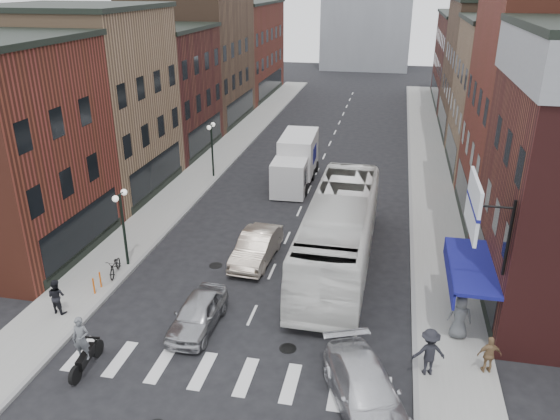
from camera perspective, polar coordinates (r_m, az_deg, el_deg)
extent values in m
plane|color=black|center=(23.82, -3.55, -12.22)|extent=(160.00, 160.00, 0.00)
cube|color=gray|center=(45.13, -6.69, 5.23)|extent=(3.00, 74.00, 0.15)
cube|color=gray|center=(43.05, 15.39, 3.66)|extent=(3.00, 74.00, 0.15)
cube|color=gray|center=(44.72, -4.85, 5.03)|extent=(0.20, 74.00, 0.16)
cube|color=gray|center=(42.99, 13.39, 3.73)|extent=(0.20, 74.00, 0.16)
cube|color=silver|center=(21.54, -5.72, -16.69)|extent=(12.00, 2.20, 0.01)
cube|color=black|center=(30.39, -19.87, -1.97)|extent=(0.08, 7.20, 2.20)
cube|color=#856649|center=(39.32, -20.01, 10.30)|extent=(10.00, 10.00, 12.00)
cube|color=black|center=(38.14, -12.70, 3.88)|extent=(0.08, 8.00, 2.20)
cube|color=black|center=(38.59, -21.31, 19.21)|extent=(10.30, 10.20, 0.30)
cube|color=#3F1716|center=(48.13, -13.74, 11.91)|extent=(10.00, 10.00, 10.00)
cube|color=black|center=(47.00, -7.79, 7.83)|extent=(0.08, 8.00, 2.20)
cube|color=black|center=(47.47, -14.34, 18.00)|extent=(10.30, 10.20, 0.30)
cube|color=#4D3626|center=(57.91, -9.20, 15.54)|extent=(10.00, 12.00, 13.00)
cube|color=black|center=(57.18, -4.13, 10.69)|extent=(0.08, 9.60, 2.20)
cube|color=maroon|center=(71.20, -5.07, 16.26)|extent=(10.00, 16.00, 11.00)
cube|color=black|center=(70.50, -0.97, 13.08)|extent=(0.08, 12.80, 2.20)
cube|color=black|center=(70.77, -5.24, 20.81)|extent=(10.30, 16.20, 0.30)
cube|color=black|center=(26.59, 20.56, -5.73)|extent=(0.08, 7.20, 2.20)
cube|color=black|center=(35.19, 18.64, 1.59)|extent=(0.08, 8.00, 2.20)
cube|color=#856649|center=(44.54, 24.50, 10.33)|extent=(10.00, 10.00, 11.00)
cube|color=black|center=(44.64, 17.44, 6.16)|extent=(0.08, 8.00, 2.20)
cube|color=black|center=(43.85, 25.76, 17.50)|extent=(10.30, 10.20, 0.30)
cube|color=#4D3626|center=(55.11, 22.40, 13.27)|extent=(10.00, 12.00, 12.00)
cube|color=black|center=(55.26, 16.59, 9.37)|extent=(0.08, 9.60, 2.20)
cube|color=#3F1716|center=(68.94, 20.43, 14.34)|extent=(10.00, 16.00, 10.00)
cube|color=black|center=(68.94, 15.87, 12.01)|extent=(0.08, 12.80, 2.20)
cube|color=black|center=(68.48, 21.05, 18.57)|extent=(10.30, 16.20, 0.30)
cube|color=navy|center=(24.19, 19.36, -5.53)|extent=(1.80, 5.00, 0.15)
cube|color=navy|center=(24.23, 17.26, -6.12)|extent=(0.10, 5.00, 0.70)
cylinder|color=black|center=(21.57, 22.80, -2.77)|extent=(0.12, 0.12, 3.00)
cylinder|color=black|center=(20.98, 21.44, 0.33)|extent=(1.40, 0.08, 0.08)
cube|color=silver|center=(20.86, 19.55, 0.48)|extent=(0.12, 3.00, 2.00)
cylinder|color=black|center=(28.58, -15.97, -2.16)|extent=(0.14, 0.14, 4.00)
cylinder|color=black|center=(27.82, -16.41, 1.57)|extent=(0.06, 0.90, 0.06)
sphere|color=white|center=(27.48, -16.83, 1.14)|extent=(0.32, 0.32, 0.32)
sphere|color=white|center=(28.21, -15.99, 1.81)|extent=(0.32, 0.32, 0.32)
cylinder|color=black|center=(40.61, -7.08, 6.03)|extent=(0.14, 0.14, 4.00)
cylinder|color=black|center=(40.08, -7.22, 8.77)|extent=(0.06, 0.90, 0.06)
sphere|color=white|center=(39.68, -7.43, 8.54)|extent=(0.32, 0.32, 0.32)
sphere|color=white|center=(40.50, -7.02, 8.86)|extent=(0.32, 0.32, 0.32)
cylinder|color=#D8590C|center=(27.04, -18.88, -7.53)|extent=(0.08, 0.08, 0.80)
cylinder|color=#D8590C|center=(27.48, -18.27, -6.93)|extent=(0.08, 0.08, 0.80)
cube|color=silver|center=(37.02, 0.95, 3.35)|extent=(2.36, 2.54, 2.37)
cube|color=black|center=(36.94, 0.96, 3.70)|extent=(2.36, 1.40, 1.04)
cube|color=silver|center=(40.17, 1.95, 6.00)|extent=(2.53, 5.01, 2.75)
cube|color=navy|center=(40.17, 1.95, 6.00)|extent=(2.47, 1.98, 1.14)
cube|color=black|center=(40.47, 1.87, 3.80)|extent=(2.29, 6.24, 0.33)
cylinder|color=black|center=(37.70, -0.63, 2.34)|extent=(0.27, 0.85, 0.85)
cylinder|color=black|center=(37.31, 2.65, 2.09)|extent=(0.27, 0.85, 0.85)
cylinder|color=black|center=(40.67, 0.35, 3.91)|extent=(0.27, 0.85, 0.85)
cylinder|color=black|center=(40.31, 3.40, 3.69)|extent=(0.27, 0.85, 0.85)
cylinder|color=black|center=(42.43, 0.87, 4.72)|extent=(0.27, 0.85, 0.85)
cylinder|color=black|center=(42.09, 3.79, 4.52)|extent=(0.27, 0.85, 0.85)
cylinder|color=black|center=(23.21, -18.53, -13.55)|extent=(0.15, 0.71, 0.71)
cylinder|color=black|center=(22.15, -20.61, -15.85)|extent=(0.15, 0.71, 0.71)
cube|color=black|center=(22.53, -19.62, -14.20)|extent=(0.42, 1.31, 0.37)
cube|color=black|center=(22.69, -19.01, -12.50)|extent=(0.59, 0.14, 0.06)
imported|color=slate|center=(21.96, -20.07, -12.51)|extent=(0.69, 0.50, 1.77)
imported|color=white|center=(27.92, 6.21, -2.25)|extent=(3.32, 13.51, 3.75)
imported|color=#A7A7AB|center=(23.69, -8.59, -10.61)|extent=(1.75, 4.18, 1.41)
imported|color=beige|center=(28.63, -2.48, -3.89)|extent=(1.94, 4.84, 1.57)
imported|color=silver|center=(19.83, 8.95, -18.16)|extent=(3.91, 5.63, 1.51)
imported|color=black|center=(28.38, -16.85, -5.62)|extent=(0.98, 1.81, 0.91)
imported|color=black|center=(25.99, -22.32, -8.34)|extent=(0.84, 0.57, 1.61)
imported|color=black|center=(21.40, 15.32, -14.12)|extent=(1.33, 0.89, 1.89)
imported|color=olive|center=(22.25, 21.03, -13.94)|extent=(0.96, 0.62, 1.52)
imported|color=#4F5256|center=(23.65, 18.28, -10.54)|extent=(0.97, 0.66, 1.93)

